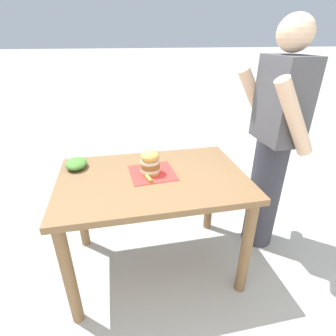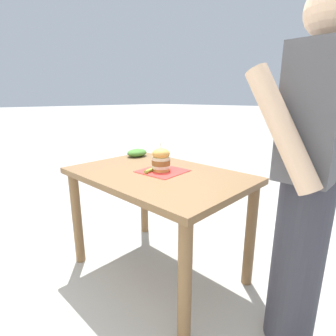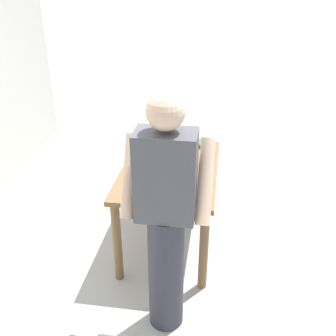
% 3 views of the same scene
% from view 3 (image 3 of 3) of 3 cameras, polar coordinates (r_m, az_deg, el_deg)
% --- Properties ---
extents(ground_plane, '(80.00, 80.00, 0.00)m').
position_cam_3_polar(ground_plane, '(3.71, 0.23, -10.45)').
color(ground_plane, '#ADAAA3').
extents(patio_table, '(0.79, 1.19, 0.76)m').
position_cam_3_polar(patio_table, '(3.35, 0.25, -1.84)').
color(patio_table, brown).
rests_on(patio_table, ground).
extents(serving_paper, '(0.30, 0.30, 0.00)m').
position_cam_3_polar(serving_paper, '(3.28, 1.02, -0.03)').
color(serving_paper, red).
rests_on(serving_paper, patio_table).
extents(sandwich, '(0.13, 0.13, 0.19)m').
position_cam_3_polar(sandwich, '(3.26, 1.03, 1.31)').
color(sandwich, gold).
rests_on(sandwich, serving_paper).
extents(pickle_spear, '(0.08, 0.04, 0.02)m').
position_cam_3_polar(pickle_spear, '(3.32, -0.52, 0.58)').
color(pickle_spear, '#8EA83D').
rests_on(pickle_spear, serving_paper).
extents(side_salad, '(0.18, 0.14, 0.06)m').
position_cam_3_polar(side_salad, '(3.69, 4.82, 3.70)').
color(side_salad, '#477F33').
rests_on(side_salad, patio_table).
extents(diner_across_table, '(0.55, 0.35, 1.69)m').
position_cam_3_polar(diner_across_table, '(2.46, -0.29, -7.18)').
color(diner_across_table, '#33333D').
rests_on(diner_across_table, ground).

